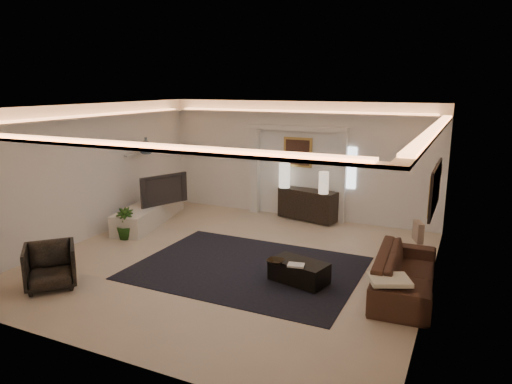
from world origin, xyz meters
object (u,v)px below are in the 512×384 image
at_px(armchair, 50,266).
at_px(console, 308,204).
at_px(coffee_table, 299,271).
at_px(sofa, 405,273).

bearing_deg(armchair, console, 18.33).
height_order(console, coffee_table, console).
bearing_deg(console, sofa, -37.31).
distance_m(sofa, armchair, 5.81).
relative_size(sofa, coffee_table, 2.37).
relative_size(coffee_table, armchair, 1.19).
height_order(coffee_table, armchair, armchair).
distance_m(console, armchair, 6.11).
bearing_deg(sofa, coffee_table, 99.18).
bearing_deg(coffee_table, sofa, 25.80).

